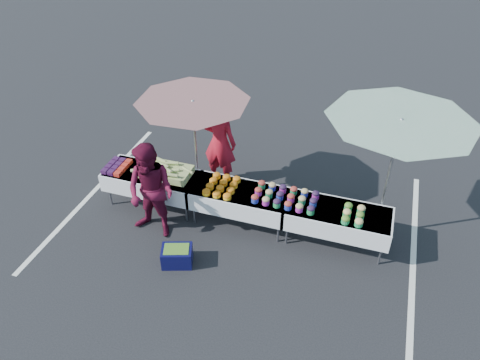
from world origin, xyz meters
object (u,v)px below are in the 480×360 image
(table_right, at_px, (337,218))
(storage_bin, at_px, (177,256))
(vendor, at_px, (220,143))
(umbrella_left, at_px, (193,110))
(umbrella_right, at_px, (399,131))
(table_center, at_px, (240,198))
(table_left, at_px, (152,180))
(customer, at_px, (151,192))

(table_right, xyz_separation_m, storage_bin, (-2.49, -1.36, -0.41))
(vendor, relative_size, umbrella_left, 0.72)
(umbrella_right, bearing_deg, table_right, -147.25)
(table_right, height_order, storage_bin, table_right)
(table_center, relative_size, storage_bin, 3.04)
(table_center, height_order, vendor, vendor)
(table_left, distance_m, umbrella_left, 1.65)
(umbrella_right, xyz_separation_m, storage_bin, (-3.19, -1.81, -2.05))
(table_right, bearing_deg, umbrella_right, 32.75)
(umbrella_left, bearing_deg, table_left, -143.71)
(table_right, height_order, customer, customer)
(table_right, relative_size, customer, 0.99)
(vendor, bearing_deg, table_left, 53.82)
(vendor, relative_size, umbrella_right, 0.74)
(table_right, bearing_deg, umbrella_left, 169.48)
(table_center, bearing_deg, umbrella_left, 153.57)
(customer, height_order, umbrella_left, umbrella_left)
(table_left, relative_size, vendor, 0.96)
(umbrella_left, xyz_separation_m, storage_bin, (0.38, -1.89, -1.79))
(vendor, distance_m, umbrella_right, 3.60)
(table_right, distance_m, storage_bin, 2.87)
(table_right, bearing_deg, table_left, 180.00)
(table_center, distance_m, umbrella_right, 3.03)
(table_right, relative_size, umbrella_right, 0.71)
(table_center, relative_size, umbrella_left, 0.69)
(table_center, bearing_deg, table_right, 0.00)
(table_left, bearing_deg, table_center, 0.00)
(table_left, bearing_deg, vendor, 48.48)
(umbrella_left, height_order, storage_bin, umbrella_left)
(storage_bin, bearing_deg, customer, 120.43)
(umbrella_right, bearing_deg, customer, -162.89)
(table_right, relative_size, vendor, 0.96)
(table_left, xyz_separation_m, table_center, (1.80, 0.00, 0.00))
(table_left, height_order, umbrella_left, umbrella_left)
(umbrella_right, bearing_deg, table_center, -169.79)
(umbrella_left, bearing_deg, umbrella_right, -1.33)
(table_left, distance_m, vendor, 1.55)
(umbrella_right, bearing_deg, storage_bin, -150.52)
(umbrella_left, bearing_deg, storage_bin, -78.67)
(table_right, distance_m, customer, 3.31)
(customer, relative_size, storage_bin, 3.08)
(customer, xyz_separation_m, storage_bin, (0.70, -0.61, -0.77))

